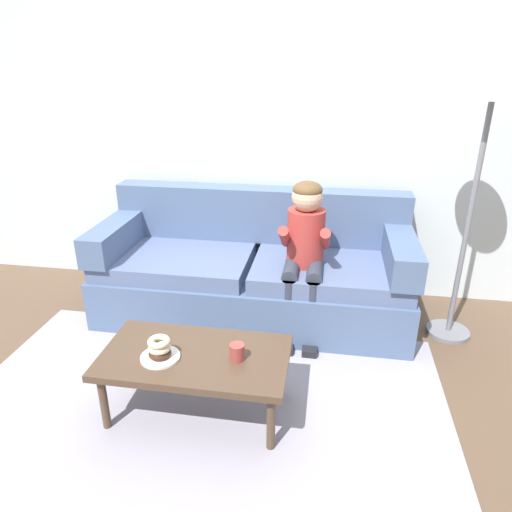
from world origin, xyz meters
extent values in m
plane|color=brown|center=(0.00, 0.00, 0.00)|extent=(10.00, 10.00, 0.00)
cube|color=silver|center=(0.00, 1.40, 1.40)|extent=(8.00, 0.10, 2.80)
cube|color=#9993A3|center=(0.00, -0.25, 0.01)|extent=(2.80, 1.70, 0.01)
cube|color=slate|center=(0.11, 0.80, 0.19)|extent=(2.30, 0.90, 0.38)
cube|color=slate|center=(-0.46, 0.75, 0.44)|extent=(1.10, 0.74, 0.12)
cube|color=slate|center=(0.69, 0.75, 0.44)|extent=(1.10, 0.74, 0.12)
cube|color=slate|center=(0.11, 1.15, 0.71)|extent=(2.30, 0.20, 0.42)
cube|color=slate|center=(-0.93, 0.80, 0.61)|extent=(0.20, 0.90, 0.22)
cube|color=slate|center=(1.16, 0.80, 0.61)|extent=(0.20, 0.90, 0.22)
cube|color=#4C3828|center=(-0.01, -0.31, 0.36)|extent=(1.01, 0.55, 0.04)
cylinder|color=#4C3828|center=(-0.46, -0.52, 0.17)|extent=(0.04, 0.04, 0.34)
cylinder|color=#4C3828|center=(0.43, -0.52, 0.17)|extent=(0.04, 0.04, 0.34)
cylinder|color=#4C3828|center=(-0.46, -0.09, 0.17)|extent=(0.04, 0.04, 0.34)
cylinder|color=#4C3828|center=(0.43, -0.09, 0.17)|extent=(0.04, 0.04, 0.34)
cylinder|color=#AD3833|center=(0.50, 0.72, 0.70)|extent=(0.26, 0.26, 0.40)
sphere|color=#DBAD89|center=(0.50, 0.70, 1.00)|extent=(0.21, 0.21, 0.21)
ellipsoid|color=brown|center=(0.50, 0.70, 1.04)|extent=(0.20, 0.20, 0.12)
cylinder|color=#333847|center=(0.42, 0.57, 0.51)|extent=(0.11, 0.30, 0.11)
cylinder|color=#333847|center=(0.42, 0.42, 0.28)|extent=(0.09, 0.09, 0.44)
cube|color=black|center=(0.42, 0.37, 0.03)|extent=(0.10, 0.20, 0.06)
cylinder|color=#AD3833|center=(0.37, 0.62, 0.74)|extent=(0.07, 0.29, 0.23)
cylinder|color=#333847|center=(0.58, 0.57, 0.51)|extent=(0.11, 0.30, 0.11)
cylinder|color=#333847|center=(0.58, 0.42, 0.28)|extent=(0.09, 0.09, 0.44)
cube|color=black|center=(0.58, 0.37, 0.03)|extent=(0.10, 0.20, 0.06)
cylinder|color=#AD3833|center=(0.64, 0.62, 0.74)|extent=(0.07, 0.29, 0.23)
cylinder|color=white|center=(-0.18, -0.38, 0.39)|extent=(0.21, 0.21, 0.01)
torus|color=#422619|center=(-0.18, -0.38, 0.41)|extent=(0.14, 0.14, 0.04)
torus|color=beige|center=(-0.18, -0.38, 0.45)|extent=(0.13, 0.13, 0.04)
torus|color=beige|center=(-0.18, -0.38, 0.49)|extent=(0.17, 0.17, 0.04)
cylinder|color=#993D38|center=(0.22, -0.32, 0.43)|extent=(0.08, 0.08, 0.09)
cylinder|color=slate|center=(1.56, 0.76, 0.01)|extent=(0.30, 0.30, 0.03)
cylinder|color=slate|center=(1.56, 0.76, 0.85)|extent=(0.04, 0.04, 1.65)
cone|color=beige|center=(1.56, 0.76, 1.76)|extent=(0.38, 0.38, 0.26)
camera|label=1|loc=(0.65, -2.29, 1.84)|focal=32.25mm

